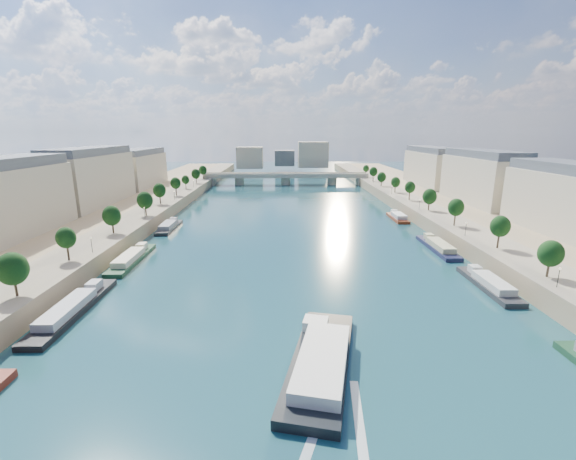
{
  "coord_description": "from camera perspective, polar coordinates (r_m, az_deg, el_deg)",
  "views": [
    {
      "loc": [
        -3.2,
        -26.53,
        35.66
      ],
      "look_at": [
        -1.08,
        93.17,
        5.0
      ],
      "focal_mm": 24.0,
      "sensor_mm": 36.0,
      "label": 1
    }
  ],
  "objects": [
    {
      "name": "lamps_left",
      "position": [
        129.57,
        -23.35,
        0.74
      ],
      "size": [
        0.36,
        200.36,
        4.28
      ],
      "color": "black",
      "rests_on": "ground"
    },
    {
      "name": "buildings_left",
      "position": [
        162.02,
        -31.49,
        5.45
      ],
      "size": [
        16.0,
        226.0,
        23.2
      ],
      "color": "#BEB392",
      "rests_on": "ground"
    },
    {
      "name": "pave_left",
      "position": [
        140.86,
        -23.44,
        0.61
      ],
      "size": [
        14.0,
        520.0,
        0.1
      ],
      "primitive_type": "cube",
      "color": "gray",
      "rests_on": "quay_left"
    },
    {
      "name": "tour_barge",
      "position": [
        63.33,
        4.88,
        -18.7
      ],
      "size": [
        14.96,
        30.98,
        4.05
      ],
      "rotation": [
        0.0,
        0.0,
        -0.22
      ],
      "color": "black",
      "rests_on": "ground"
    },
    {
      "name": "moored_barges_right",
      "position": [
        99.73,
        28.6,
        -7.91
      ],
      "size": [
        5.0,
        166.14,
        3.6
      ],
      "color": "black",
      "rests_on": "ground"
    },
    {
      "name": "quay_left",
      "position": [
        147.8,
        -28.72,
        -0.4
      ],
      "size": [
        44.0,
        520.0,
        5.0
      ],
      "primitive_type": "cube",
      "color": "#9E8460",
      "rests_on": "ground"
    },
    {
      "name": "bridge",
      "position": [
        267.64,
        -0.33,
        7.81
      ],
      "size": [
        112.0,
        12.0,
        8.15
      ],
      "color": "#C1B79E",
      "rests_on": "ground"
    },
    {
      "name": "pave_right",
      "position": [
        143.43,
        23.83,
        0.8
      ],
      "size": [
        14.0,
        520.0,
        0.1
      ],
      "primitive_type": "cube",
      "color": "gray",
      "rests_on": "quay_right"
    },
    {
      "name": "ground",
      "position": [
        131.5,
        0.42,
        -1.37
      ],
      "size": [
        700.0,
        700.0,
        0.0
      ],
      "primitive_type": "plane",
      "color": "#0C2C37",
      "rests_on": "ground"
    },
    {
      "name": "quay_right",
      "position": [
        150.88,
        28.91,
        -0.15
      ],
      "size": [
        44.0,
        520.0,
        5.0
      ],
      "primitive_type": "cube",
      "color": "#9E8460",
      "rests_on": "ground"
    },
    {
      "name": "trees_left",
      "position": [
        140.85,
        -22.61,
        2.96
      ],
      "size": [
        4.8,
        268.8,
        8.26
      ],
      "color": "#382B1E",
      "rests_on": "ground"
    },
    {
      "name": "moored_barges_left",
      "position": [
        89.98,
        -29.48,
        -10.38
      ],
      "size": [
        5.0,
        160.55,
        3.6
      ],
      "color": "#1C1F3E",
      "rests_on": "ground"
    },
    {
      "name": "skyline",
      "position": [
        346.75,
        0.05,
        10.89
      ],
      "size": [
        79.0,
        42.0,
        22.0
      ],
      "color": "#BEB392",
      "rests_on": "ground"
    },
    {
      "name": "buildings_right",
      "position": [
        165.35,
        31.4,
        5.6
      ],
      "size": [
        16.0,
        226.0,
        23.2
      ],
      "color": "#BEB392",
      "rests_on": "ground"
    },
    {
      "name": "wake",
      "position": [
        51.17,
        6.99,
        -29.92
      ],
      "size": [
        13.32,
        25.99,
        0.04
      ],
      "color": "silver",
      "rests_on": "ground"
    },
    {
      "name": "trees_right",
      "position": [
        150.54,
        21.79,
        3.71
      ],
      "size": [
        4.8,
        268.8,
        8.26
      ],
      "color": "#382B1E",
      "rests_on": "ground"
    },
    {
      "name": "lamps_right",
      "position": [
        145.53,
        21.53,
        2.31
      ],
      "size": [
        0.36,
        200.36,
        4.28
      ],
      "color": "black",
      "rests_on": "ground"
    }
  ]
}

